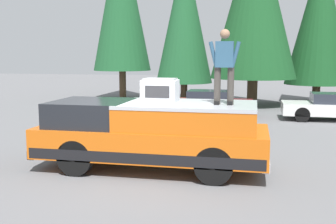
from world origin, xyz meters
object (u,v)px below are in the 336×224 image
at_px(pickup_truck, 152,134).
at_px(person_on_truck_bed, 224,65).
at_px(parked_car_maroon, 207,103).
at_px(parked_car_white, 332,107).
at_px(compressor_unit, 160,90).

height_order(pickup_truck, person_on_truck_bed, person_on_truck_bed).
height_order(pickup_truck, parked_car_maroon, pickup_truck).
height_order(parked_car_white, parked_car_maroon, same).
xyz_separation_m(person_on_truck_bed, parked_car_white, (8.92, -3.95, -1.97)).
relative_size(pickup_truck, parked_car_maroon, 1.35).
xyz_separation_m(parked_car_white, parked_car_maroon, (0.22, 5.36, 0.00)).
height_order(compressor_unit, person_on_truck_bed, person_on_truck_bed).
xyz_separation_m(compressor_unit, parked_car_white, (8.64, -5.50, -1.35)).
xyz_separation_m(person_on_truck_bed, parked_car_maroon, (9.13, 1.41, -1.97)).
relative_size(person_on_truck_bed, parked_car_white, 0.41).
bearing_deg(pickup_truck, compressor_unit, -41.86).
distance_m(pickup_truck, parked_car_white, 10.49).
height_order(person_on_truck_bed, parked_car_maroon, person_on_truck_bed).
distance_m(pickup_truck, parked_car_maroon, 9.05).
bearing_deg(compressor_unit, parked_car_white, -32.48).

